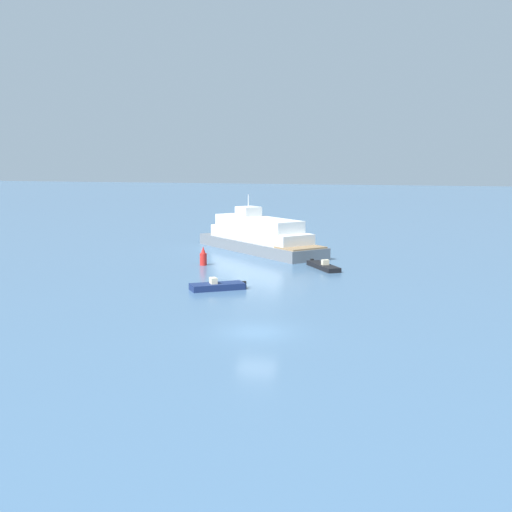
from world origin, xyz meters
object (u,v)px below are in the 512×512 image
at_px(white_riverboat, 260,237).
at_px(channel_buoy_red, 203,257).
at_px(fishing_skiff, 217,286).
at_px(small_motorboat, 323,266).

distance_m(white_riverboat, channel_buoy_red, 11.65).
distance_m(fishing_skiff, channel_buoy_red, 12.91).
height_order(white_riverboat, fishing_skiff, white_riverboat).
bearing_deg(channel_buoy_red, small_motorboat, 3.50).
distance_m(small_motorboat, fishing_skiff, 14.45).
height_order(fishing_skiff, channel_buoy_red, channel_buoy_red).
bearing_deg(fishing_skiff, small_motorboat, 60.91).
xyz_separation_m(white_riverboat, fishing_skiff, (1.82, -23.07, -1.40)).
bearing_deg(channel_buoy_red, fishing_skiff, -67.20).
bearing_deg(fishing_skiff, white_riverboat, 94.52).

